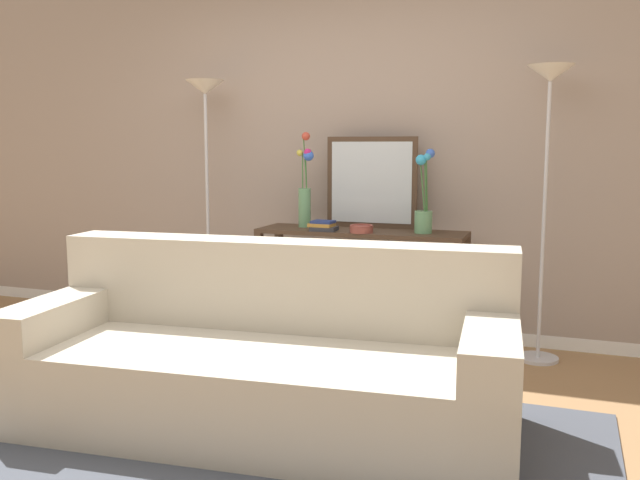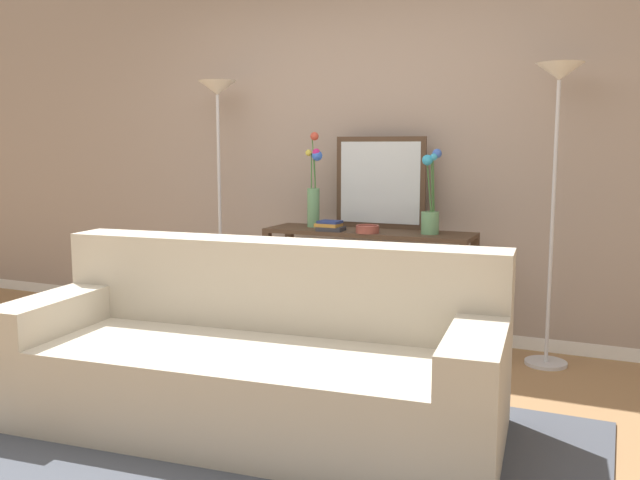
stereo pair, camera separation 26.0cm
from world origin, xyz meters
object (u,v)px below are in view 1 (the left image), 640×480
vase_short_flowers (424,206)px  vase_tall_flowers (305,191)px  floor_lamp_left (206,135)px  floor_lamp_right (548,131)px  wall_mirror (371,182)px  book_stack (323,226)px  fruit_bowl (361,229)px  book_row_under_console (302,330)px  console_table (361,264)px  couch (265,364)px

vase_short_flowers → vase_tall_flowers: bearing=176.3°
floor_lamp_left → floor_lamp_right: 2.39m
wall_mirror → book_stack: size_ratio=3.52×
wall_mirror → vase_tall_flowers: (-0.44, -0.13, -0.06)m
vase_tall_flowers → book_stack: (0.19, -0.16, -0.22)m
floor_lamp_left → fruit_bowl: bearing=-8.0°
floor_lamp_right → book_row_under_console: floor_lamp_right is taller
console_table → fruit_bowl: 0.30m
wall_mirror → floor_lamp_right: bearing=-5.9°
wall_mirror → fruit_bowl: (0.02, -0.30, -0.29)m
wall_mirror → vase_short_flowers: bearing=-24.5°
console_table → book_stack: bearing=-152.4°
wall_mirror → fruit_bowl: bearing=-86.3°
couch → fruit_bowl: bearing=86.6°
console_table → book_stack: size_ratio=7.77×
vase_tall_flowers → book_stack: vase_tall_flowers is taller
vase_short_flowers → fruit_bowl: bearing=-164.3°
vase_tall_flowers → console_table: bearing=-4.9°
couch → floor_lamp_right: floor_lamp_right is taller
couch → book_row_under_console: couch is taller
floor_lamp_right → wall_mirror: 1.21m
floor_lamp_right → vase_short_flowers: floor_lamp_right is taller
floor_lamp_right → wall_mirror: size_ratio=2.87×
vase_tall_flowers → vase_short_flowers: size_ratio=1.21×
vase_short_flowers → book_stack: (-0.66, -0.10, -0.15)m
couch → book_row_under_console: bearing=104.9°
console_table → fruit_bowl: bearing=-72.5°
couch → book_row_under_console: 1.56m
floor_lamp_right → console_table: bearing=-177.7°
couch → book_stack: (-0.19, 1.36, 0.52)m
fruit_bowl → book_row_under_console: 0.91m
vase_short_flowers → wall_mirror: bearing=155.5°
couch → console_table: (0.04, 1.49, 0.25)m
console_table → book_row_under_console: size_ratio=4.90×
couch → wall_mirror: (0.06, 1.65, 0.80)m
console_table → book_stack: 0.37m
vase_short_flowers → book_stack: vase_short_flowers is taller
floor_lamp_left → book_row_under_console: bearing=-3.5°
couch → vase_tall_flowers: 1.74m
console_table → book_stack: (-0.23, -0.12, 0.27)m
couch → fruit_bowl: couch is taller
couch → floor_lamp_right: bearing=51.6°
book_stack → fruit_bowl: bearing=-1.8°
floor_lamp_right → fruit_bowl: floor_lamp_right is taller
floor_lamp_left → vase_tall_flowers: floor_lamp_left is taller
vase_tall_flowers → book_row_under_console: bearing=-108.0°
vase_short_flowers → fruit_bowl: 0.43m
book_row_under_console → wall_mirror: bearing=20.1°
vase_tall_flowers → book_row_under_console: size_ratio=2.28×
couch → floor_lamp_left: size_ratio=1.33×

